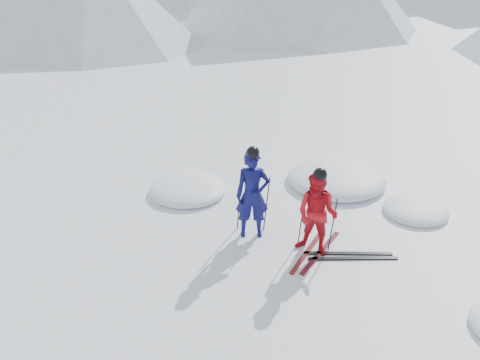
# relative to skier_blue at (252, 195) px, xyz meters

# --- Properties ---
(ground) EXTENTS (160.00, 160.00, 0.00)m
(ground) POSITION_rel_skier_blue_xyz_m (1.78, -0.27, -0.91)
(ground) COLOR white
(ground) RESTS_ON ground
(skier_blue) EXTENTS (0.75, 0.59, 1.83)m
(skier_blue) POSITION_rel_skier_blue_xyz_m (0.00, 0.00, 0.00)
(skier_blue) COLOR #0C0D4D
(skier_blue) RESTS_ON ground
(skier_red) EXTENTS (0.96, 0.85, 1.67)m
(skier_red) POSITION_rel_skier_blue_xyz_m (1.30, -0.37, -0.08)
(skier_red) COLOR red
(skier_red) RESTS_ON ground
(pole_blue_left) EXTENTS (0.12, 0.09, 1.22)m
(pole_blue_left) POSITION_rel_skier_blue_xyz_m (-0.30, 0.15, -0.30)
(pole_blue_left) COLOR black
(pole_blue_left) RESTS_ON ground
(pole_blue_right) EXTENTS (0.12, 0.07, 1.22)m
(pole_blue_right) POSITION_rel_skier_blue_xyz_m (0.25, 0.25, -0.30)
(pole_blue_right) COLOR black
(pole_blue_right) RESTS_ON ground
(pole_red_left) EXTENTS (0.11, 0.09, 1.11)m
(pole_red_left) POSITION_rel_skier_blue_xyz_m (1.00, -0.12, -0.36)
(pole_red_left) COLOR black
(pole_red_left) RESTS_ON ground
(pole_red_right) EXTENTS (0.11, 0.08, 1.11)m
(pole_red_right) POSITION_rel_skier_blue_xyz_m (1.60, -0.22, -0.36)
(pole_red_right) COLOR black
(pole_red_right) RESTS_ON ground
(ski_worn_left) EXTENTS (0.54, 1.66, 0.03)m
(ski_worn_left) POSITION_rel_skier_blue_xyz_m (1.18, -0.37, -0.90)
(ski_worn_left) COLOR black
(ski_worn_left) RESTS_ON ground
(ski_worn_right) EXTENTS (0.65, 1.63, 0.03)m
(ski_worn_right) POSITION_rel_skier_blue_xyz_m (1.42, -0.37, -0.90)
(ski_worn_right) COLOR black
(ski_worn_right) RESTS_ON ground
(ski_loose_a) EXTENTS (1.68, 0.42, 0.03)m
(ski_loose_a) POSITION_rel_skier_blue_xyz_m (1.94, -0.30, -0.90)
(ski_loose_a) COLOR black
(ski_loose_a) RESTS_ON ground
(ski_loose_b) EXTENTS (1.67, 0.48, 0.03)m
(ski_loose_b) POSITION_rel_skier_blue_xyz_m (2.04, -0.45, -0.90)
(ski_loose_b) COLOR black
(ski_loose_b) RESTS_ON ground
(snow_lumps) EXTENTS (7.95, 6.62, 0.53)m
(snow_lumps) POSITION_rel_skier_blue_xyz_m (1.23, 1.94, -0.91)
(snow_lumps) COLOR white
(snow_lumps) RESTS_ON ground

